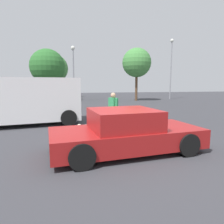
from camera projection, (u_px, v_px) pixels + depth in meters
ground_plane at (127, 152)px, 5.85m from camera, size 80.00×80.00×0.00m
sedan_foreground at (126, 133)px, 5.83m from camera, size 4.48×2.30×1.25m
dog at (85, 127)px, 8.11m from camera, size 0.67×0.32×0.39m
van_white at (24, 100)px, 9.60m from camera, size 5.33×2.76×2.26m
pedestrian at (113, 108)px, 8.54m from camera, size 0.37×0.54×1.60m
light_post_mid at (73, 64)px, 21.75m from camera, size 0.44×0.44×5.99m
light_post_far at (171, 60)px, 25.75m from camera, size 0.44×0.44×7.61m
tree_back_left at (137, 63)px, 23.32m from camera, size 3.34×3.34×6.08m
tree_back_center at (47, 67)px, 22.99m from camera, size 3.96×3.96×5.92m
tree_back_right at (54, 69)px, 27.98m from camera, size 3.91×3.91×6.06m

